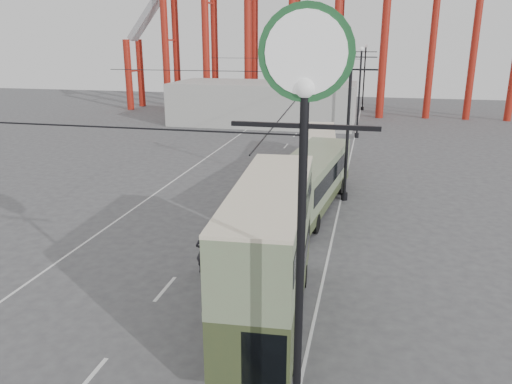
% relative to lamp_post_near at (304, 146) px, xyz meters
% --- Properties ---
extents(ground, '(160.00, 160.00, 0.00)m').
position_rel_lamp_post_near_xyz_m(ground, '(-5.60, 3.00, -7.86)').
color(ground, '#454547').
rests_on(ground, ground).
extents(road_markings, '(12.52, 120.00, 0.01)m').
position_rel_lamp_post_near_xyz_m(road_markings, '(-6.46, 22.70, -7.86)').
color(road_markings, silver).
rests_on(road_markings, ground).
extents(lamp_post_near, '(3.20, 0.44, 10.80)m').
position_rel_lamp_post_near_xyz_m(lamp_post_near, '(0.00, 0.00, 0.00)').
color(lamp_post_near, black).
rests_on(lamp_post_near, ground).
extents(lamp_post_mid, '(3.20, 0.44, 9.32)m').
position_rel_lamp_post_near_xyz_m(lamp_post_mid, '(0.00, 21.00, -3.18)').
color(lamp_post_mid, black).
rests_on(lamp_post_mid, ground).
extents(lamp_post_far, '(3.20, 0.44, 9.32)m').
position_rel_lamp_post_near_xyz_m(lamp_post_far, '(0.00, 43.00, -3.18)').
color(lamp_post_far, black).
rests_on(lamp_post_far, ground).
extents(lamp_post_distant, '(3.20, 0.44, 9.32)m').
position_rel_lamp_post_near_xyz_m(lamp_post_distant, '(0.00, 65.00, -3.18)').
color(lamp_post_distant, black).
rests_on(lamp_post_distant, ground).
extents(fairground_shed, '(22.00, 10.00, 5.00)m').
position_rel_lamp_post_near_xyz_m(fairground_shed, '(-11.60, 50.00, -5.36)').
color(fairground_shed, '#A9A9A4').
rests_on(fairground_shed, ground).
extents(double_decker_bus, '(3.11, 9.85, 5.21)m').
position_rel_lamp_post_near_xyz_m(double_decker_bus, '(-1.87, 5.75, -4.94)').
color(double_decker_bus, '#3D4726').
rests_on(double_decker_bus, ground).
extents(single_decker_green, '(3.98, 12.04, 3.34)m').
position_rel_lamp_post_near_xyz_m(single_decker_green, '(-1.93, 18.84, -5.98)').
color(single_decker_green, gray).
rests_on(single_decker_green, ground).
extents(single_decker_cream, '(3.31, 9.69, 2.96)m').
position_rel_lamp_post_near_xyz_m(single_decker_cream, '(-2.56, 29.46, -6.20)').
color(single_decker_cream, beige).
rests_on(single_decker_cream, ground).
extents(pedestrian, '(0.73, 0.49, 1.95)m').
position_rel_lamp_post_near_xyz_m(pedestrian, '(-5.51, 8.87, -6.89)').
color(pedestrian, black).
rests_on(pedestrian, ground).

